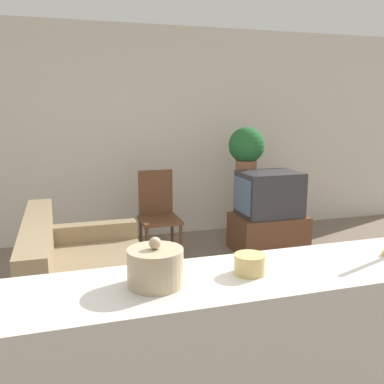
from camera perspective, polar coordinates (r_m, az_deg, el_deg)
The scene contains 9 objects.
wall_back at distance 5.55m, azimuth -8.89°, elevation 7.58°, with size 9.00×0.06×2.70m.
couch at distance 3.56m, azimuth -13.98°, elevation -12.28°, with size 0.97×1.67×0.86m.
tv_stand at distance 5.22m, azimuth 10.09°, elevation -5.36°, with size 0.83×0.59×0.44m.
television at distance 5.10m, azimuth 10.21°, elevation -0.23°, with size 0.69×0.53×0.52m.
wooden_chair at distance 4.89m, azimuth -4.55°, elevation -2.48°, with size 0.44×0.44×0.98m.
plant_stand at distance 5.43m, azimuth 7.07°, elevation -2.05°, with size 0.18×0.18×0.90m.
potted_plant at distance 5.30m, azimuth 7.27°, elevation 5.94°, with size 0.44×0.44×0.55m.
decorative_bowl at distance 1.51m, azimuth -4.90°, elevation -9.90°, with size 0.20×0.20×0.17m.
candle_jar at distance 1.63m, azimuth 7.72°, elevation -9.49°, with size 0.12×0.12×0.07m.
Camera 1 is at (-0.81, -2.05, 1.70)m, focal length 40.00 mm.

